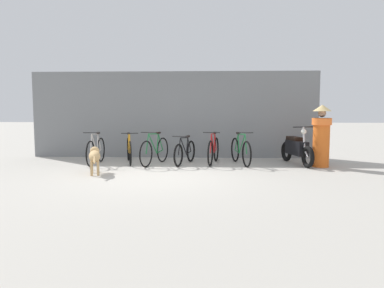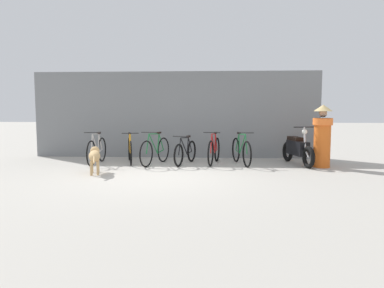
# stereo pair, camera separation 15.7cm
# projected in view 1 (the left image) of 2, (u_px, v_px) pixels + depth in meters

# --- Properties ---
(ground_plane) EXTENTS (60.00, 60.00, 0.00)m
(ground_plane) POSITION_uv_depth(u_px,v_px,m) (160.00, 176.00, 8.59)
(ground_plane) COLOR #ADA89E
(shop_wall_back) EXTENTS (8.97, 0.20, 2.69)m
(shop_wall_back) POSITION_uv_depth(u_px,v_px,m) (174.00, 115.00, 11.78)
(shop_wall_back) COLOR slate
(shop_wall_back) RESTS_ON ground
(bicycle_0) EXTENTS (0.46, 1.66, 0.91)m
(bicycle_0) POSITION_uv_depth(u_px,v_px,m) (96.00, 151.00, 10.40)
(bicycle_0) COLOR black
(bicycle_0) RESTS_ON ground
(bicycle_1) EXTENTS (0.57, 1.66, 0.88)m
(bicycle_1) POSITION_uv_depth(u_px,v_px,m) (129.00, 150.00, 10.62)
(bicycle_1) COLOR black
(bicycle_1) RESTS_ON ground
(bicycle_2) EXTENTS (0.62, 1.67, 0.93)m
(bicycle_2) POSITION_uv_depth(u_px,v_px,m) (155.00, 151.00, 10.32)
(bicycle_2) COLOR black
(bicycle_2) RESTS_ON ground
(bicycle_3) EXTENTS (0.58, 1.55, 0.81)m
(bicycle_3) POSITION_uv_depth(u_px,v_px,m) (185.00, 152.00, 10.41)
(bicycle_3) COLOR black
(bicycle_3) RESTS_ON ground
(bicycle_4) EXTENTS (0.46, 1.65, 0.91)m
(bicycle_4) POSITION_uv_depth(u_px,v_px,m) (213.00, 151.00, 10.48)
(bicycle_4) COLOR black
(bicycle_4) RESTS_ON ground
(bicycle_5) EXTENTS (0.53, 1.70, 0.92)m
(bicycle_5) POSITION_uv_depth(u_px,v_px,m) (241.00, 151.00, 10.37)
(bicycle_5) COLOR black
(bicycle_5) RESTS_ON ground
(motorcycle) EXTENTS (0.64, 1.86, 1.07)m
(motorcycle) POSITION_uv_depth(u_px,v_px,m) (297.00, 149.00, 10.36)
(motorcycle) COLOR black
(motorcycle) RESTS_ON ground
(stray_dog) EXTENTS (0.49, 1.15, 0.62)m
(stray_dog) POSITION_uv_depth(u_px,v_px,m) (95.00, 156.00, 8.92)
(stray_dog) COLOR tan
(stray_dog) RESTS_ON ground
(person_in_robes) EXTENTS (0.72, 0.72, 1.65)m
(person_in_robes) POSITION_uv_depth(u_px,v_px,m) (321.00, 135.00, 9.89)
(person_in_robes) COLOR orange
(person_in_robes) RESTS_ON ground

